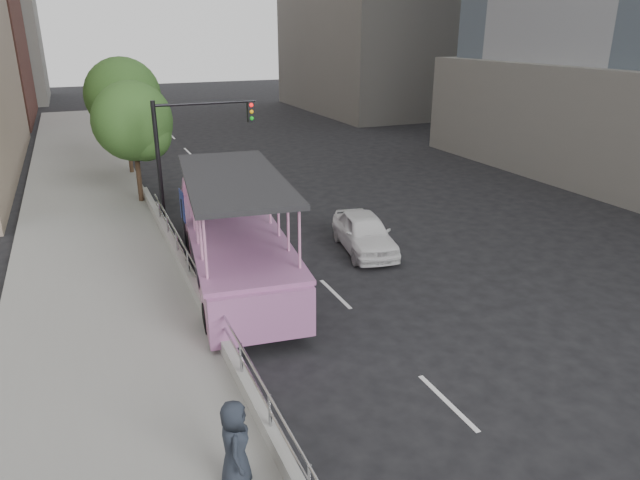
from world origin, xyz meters
TOP-DOWN VIEW (x-y plane):
  - ground at (0.00, 0.00)m, footprint 160.00×160.00m
  - sidewalk at (-5.75, 10.00)m, footprint 5.50×80.00m
  - kerb_wall at (-3.12, 2.00)m, footprint 0.24×30.00m
  - guardrail at (-3.12, 2.00)m, footprint 0.07×22.00m
  - duck_boat at (-1.47, 7.05)m, footprint 3.98×11.35m
  - car at (3.55, 6.97)m, footprint 2.38×4.39m
  - pedestrian_far at (-4.02, -2.83)m, footprint 0.73×0.93m
  - parking_sign at (-3.00, 6.97)m, footprint 0.09×0.68m
  - traffic_signal at (-1.70, 12.50)m, footprint 4.20×0.32m
  - street_tree_near at (-3.30, 15.93)m, footprint 3.52×3.52m
  - street_tree_far at (-3.10, 21.93)m, footprint 3.97×3.97m

SIDE VIEW (x-z plane):
  - ground at x=0.00m, z-range 0.00..0.00m
  - sidewalk at x=-5.75m, z-range 0.00..0.30m
  - kerb_wall at x=-3.12m, z-range 0.30..0.66m
  - car at x=3.55m, z-range 0.00..1.42m
  - guardrail at x=-3.12m, z-range 0.79..1.50m
  - pedestrian_far at x=-4.02m, z-range 0.30..1.99m
  - duck_boat at x=-1.47m, z-range -0.48..3.21m
  - parking_sign at x=-3.00m, z-range 0.36..3.40m
  - traffic_signal at x=-1.70m, z-range 0.90..6.10m
  - street_tree_near at x=-3.30m, z-range 0.96..6.68m
  - street_tree_far at x=-3.10m, z-range 1.08..7.53m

